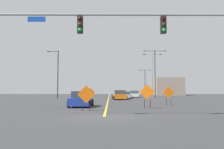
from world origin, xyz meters
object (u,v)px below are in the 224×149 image
at_px(street_lamp_far_left, 145,80).
at_px(construction_sign_left_lane, 147,93).
at_px(construction_sign_median_far, 86,95).
at_px(car_white_mid, 134,94).
at_px(street_lamp_near_right, 57,72).
at_px(car_silver_passing, 125,95).
at_px(street_lamp_near_left, 155,69).
at_px(construction_sign_right_lane, 169,93).
at_px(construction_sign_median_near, 91,93).
at_px(car_blue_distant, 81,99).
at_px(street_lamp_far_right, 152,71).
at_px(traffic_signal_assembly, 159,32).
at_px(car_orange_far, 120,95).

relative_size(street_lamp_far_left, construction_sign_left_lane, 3.41).
xyz_separation_m(construction_sign_median_far, car_white_mid, (6.82, 32.81, -0.57)).
xyz_separation_m(street_lamp_near_right, car_silver_passing, (12.24, 1.72, -4.12)).
bearing_deg(construction_sign_left_lane, construction_sign_median_far, -153.33).
relative_size(street_lamp_near_left, construction_sign_right_lane, 5.01).
height_order(street_lamp_far_left, construction_sign_right_lane, street_lamp_far_left).
bearing_deg(construction_sign_median_near, street_lamp_far_left, 68.73).
relative_size(car_blue_distant, car_silver_passing, 1.04).
bearing_deg(street_lamp_far_right, construction_sign_left_lane, -100.47).
xyz_separation_m(traffic_signal_assembly, construction_sign_right_lane, (2.96, 10.32, -3.91)).
distance_m(traffic_signal_assembly, construction_sign_left_lane, 7.57).
xyz_separation_m(street_lamp_near_left, construction_sign_median_near, (-12.09, -14.84, -4.65)).
height_order(street_lamp_far_right, construction_sign_median_far, street_lamp_far_right).
bearing_deg(street_lamp_far_left, traffic_signal_assembly, -97.01).
distance_m(traffic_signal_assembly, street_lamp_far_right, 38.96).
distance_m(street_lamp_near_left, car_orange_far, 14.29).
height_order(construction_sign_left_lane, car_blue_distant, construction_sign_left_lane).
bearing_deg(car_silver_passing, street_lamp_near_right, -172.01).
distance_m(construction_sign_right_lane, car_white_mid, 26.50).
bearing_deg(car_silver_passing, street_lamp_far_left, 73.02).
xyz_separation_m(construction_sign_right_lane, construction_sign_median_far, (-7.82, -6.34, -0.04)).
xyz_separation_m(street_lamp_far_left, construction_sign_median_near, (-12.37, -31.78, -3.17)).
xyz_separation_m(street_lamp_near_left, car_silver_passing, (-6.52, -5.34, -5.17)).
bearing_deg(traffic_signal_assembly, construction_sign_median_near, 105.52).
relative_size(construction_sign_median_near, car_silver_passing, 0.43).
height_order(traffic_signal_assembly, car_silver_passing, traffic_signal_assembly).
relative_size(construction_sign_median_near, construction_sign_left_lane, 0.86).
distance_m(construction_sign_median_far, car_blue_distant, 4.86).
relative_size(construction_sign_median_near, car_blue_distant, 0.42).
bearing_deg(car_orange_far, construction_sign_right_lane, -73.05).
bearing_deg(car_white_mid, construction_sign_median_far, -101.74).
bearing_deg(street_lamp_far_right, street_lamp_far_left, 88.43).
bearing_deg(construction_sign_median_far, car_silver_passing, 80.30).
bearing_deg(car_orange_far, construction_sign_median_far, -98.93).
distance_m(construction_sign_median_near, car_blue_distant, 12.41).
distance_m(street_lamp_near_right, car_blue_distant, 21.66).
height_order(street_lamp_far_right, construction_sign_right_lane, street_lamp_far_right).
bearing_deg(construction_sign_right_lane, construction_sign_left_lane, -125.99).
bearing_deg(street_lamp_near_right, car_blue_distant, -71.50).
height_order(street_lamp_near_right, street_lamp_far_right, street_lamp_far_right).
xyz_separation_m(construction_sign_right_lane, car_blue_distant, (-8.76, -1.60, -0.55)).
relative_size(street_lamp_near_right, street_lamp_far_right, 0.91).
distance_m(traffic_signal_assembly, car_blue_distant, 11.39).
relative_size(street_lamp_far_left, street_lamp_far_right, 0.75).
bearing_deg(car_orange_far, street_lamp_far_left, 73.87).
bearing_deg(construction_sign_right_lane, construction_sign_median_far, -140.97).
xyz_separation_m(construction_sign_median_near, car_white_mid, (7.83, 15.67, -0.49)).
bearing_deg(car_silver_passing, car_blue_distant, -104.08).
height_order(construction_sign_left_lane, construction_sign_median_far, construction_sign_left_lane).
distance_m(traffic_signal_assembly, street_lamp_near_left, 36.50).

